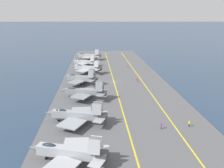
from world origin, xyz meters
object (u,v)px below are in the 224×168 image
crew_brown_vest (128,66)px  crew_yellow_vest (189,123)px  parked_jet_seventh (88,55)px  parked_jet_fourth (80,78)px  parked_jet_sixth (84,62)px  crew_red_vest (137,80)px  parked_jet_nearest (68,152)px  parked_jet_third (84,92)px  parked_jet_fifth (87,68)px  crew_purple_vest (161,125)px  parked_jet_second (76,115)px

crew_brown_vest → crew_yellow_vest: (-71.66, -5.89, -0.02)m
crew_brown_vest → parked_jet_seventh: bearing=41.4°
parked_jet_fourth → parked_jet_sixth: (36.61, -0.06, -0.31)m
parked_jet_sixth → crew_red_vest: (-35.06, -23.58, -1.36)m
parked_jet_nearest → parked_jet_third: bearing=-2.4°
parked_jet_fifth → parked_jet_seventh: (36.25, -0.01, 0.01)m
crew_red_vest → crew_brown_vest: bearing=-0.3°
crew_purple_vest → parked_jet_fifth: bearing=18.4°
parked_jet_fifth → crew_red_vest: 28.27m
parked_jet_sixth → parked_jet_fourth: bearing=179.9°
parked_jet_fourth → parked_jet_second: bearing=-178.6°
parked_jet_third → parked_jet_fourth: parked_jet_fourth is taller
crew_purple_vest → parked_jet_second: bearing=77.0°
parked_jet_nearest → parked_jet_third: parked_jet_third is taller
parked_jet_third → crew_yellow_vest: bearing=-129.9°
parked_jet_sixth → crew_purple_vest: size_ratio=8.48×
parked_jet_fourth → parked_jet_third: bearing=-173.1°
parked_jet_seventh → crew_brown_vest: parked_jet_seventh is taller
parked_jet_third → crew_yellow_vest: parked_jet_third is taller
parked_jet_fifth → parked_jet_seventh: size_ratio=0.95×
crew_purple_vest → crew_yellow_vest: size_ratio=1.05×
parked_jet_fifth → crew_yellow_vest: bearing=-155.3°
parked_jet_nearest → crew_purple_vest: parked_jet_nearest is taller
parked_jet_nearest → crew_brown_vest: (84.91, -23.16, -1.38)m
parked_jet_third → crew_brown_vest: size_ratio=9.62×
crew_red_vest → parked_jet_third: bearing=131.8°
parked_jet_second → parked_jet_fourth: (36.43, 0.92, 0.30)m
parked_jet_third → parked_jet_fourth: size_ratio=1.10×
parked_jet_third → parked_jet_fifth: bearing=0.3°
parked_jet_second → crew_red_vest: bearing=-30.9°
parked_jet_fifth → crew_yellow_vest: size_ratio=9.50×
parked_jet_seventh → parked_jet_second: bearing=179.4°
parked_jet_fifth → crew_purple_vest: bearing=-161.6°
parked_jet_sixth → crew_red_vest: size_ratio=8.97×
parked_jet_fifth → parked_jet_nearest: bearing=179.0°
crew_red_vest → parked_jet_seventh: bearing=21.8°
parked_jet_seventh → crew_purple_vest: bearing=-168.2°
parked_jet_sixth → parked_jet_seventh: size_ratio=0.89×
parked_jet_sixth → parked_jet_third: bearing=-177.8°
parked_jet_nearest → crew_red_vest: parked_jet_nearest is taller
parked_jet_sixth → parked_jet_seventh: 19.31m
crew_yellow_vest → parked_jet_nearest: bearing=114.5°
crew_yellow_vest → crew_red_vest: bearing=8.1°
parked_jet_sixth → crew_yellow_vest: bearing=-159.0°
crew_yellow_vest → parked_jet_fourth: bearing=36.1°
parked_jet_fifth → crew_red_vest: parked_jet_fifth is taller
parked_jet_second → parked_jet_seventh: 92.26m
parked_jet_second → crew_purple_vest: 21.92m
crew_brown_vest → crew_red_vest: crew_brown_vest is taller
parked_jet_fifth → parked_jet_sixth: size_ratio=1.06×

